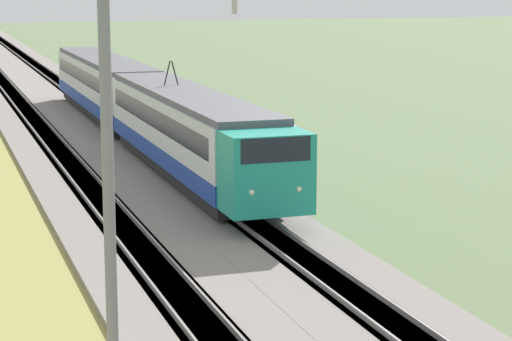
% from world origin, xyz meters
% --- Properties ---
extents(ballast_main, '(240.00, 4.40, 0.30)m').
position_xyz_m(ballast_main, '(50.00, 0.00, 0.15)').
color(ballast_main, gray).
rests_on(ballast_main, ground).
extents(ballast_adjacent, '(240.00, 4.40, 0.30)m').
position_xyz_m(ballast_adjacent, '(50.00, -4.39, 0.15)').
color(ballast_adjacent, gray).
rests_on(ballast_adjacent, ground).
extents(track_main, '(240.00, 1.57, 0.45)m').
position_xyz_m(track_main, '(50.00, 0.00, 0.16)').
color(track_main, '#4C4238').
rests_on(track_main, ground).
extents(track_adjacent, '(240.00, 1.57, 0.45)m').
position_xyz_m(track_adjacent, '(50.00, -4.39, 0.16)').
color(track_adjacent, '#4C4238').
rests_on(track_adjacent, ground).
extents(passenger_train, '(41.75, 2.95, 5.00)m').
position_xyz_m(passenger_train, '(37.43, -4.39, 2.34)').
color(passenger_train, teal).
rests_on(passenger_train, ground).
extents(catenary_mast_near, '(0.22, 2.56, 9.15)m').
position_xyz_m(catenary_mast_near, '(4.55, 2.95, 4.72)').
color(catenary_mast_near, slate).
rests_on(catenary_mast_near, ground).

